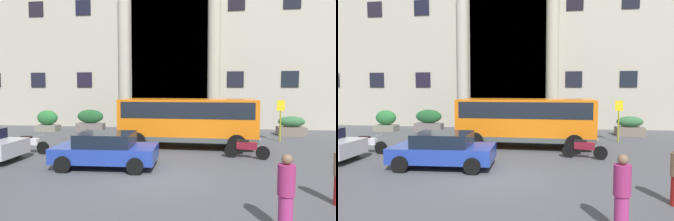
% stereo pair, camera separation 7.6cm
% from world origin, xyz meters
% --- Properties ---
extents(ground_plane, '(80.00, 64.00, 0.12)m').
position_xyz_m(ground_plane, '(0.00, 0.00, -0.06)').
color(ground_plane, '#4A4B50').
extents(office_building_facade, '(39.72, 9.73, 17.26)m').
position_xyz_m(office_building_facade, '(-0.00, 17.47, 8.62)').
color(office_building_facade, '#B0AB99').
rests_on(office_building_facade, ground_plane).
extents(orange_minibus, '(7.04, 2.92, 2.54)m').
position_xyz_m(orange_minibus, '(0.82, 5.50, 1.54)').
color(orange_minibus, orange).
rests_on(orange_minibus, ground_plane).
extents(bus_stop_sign, '(0.44, 0.08, 2.41)m').
position_xyz_m(bus_stop_sign, '(6.03, 7.64, 1.50)').
color(bus_stop_sign, '#96991F').
rests_on(bus_stop_sign, ground_plane).
extents(hedge_planter_far_east, '(1.78, 0.86, 1.27)m').
position_xyz_m(hedge_planter_far_east, '(7.35, 10.15, 0.61)').
color(hedge_planter_far_east, '#706457').
rests_on(hedge_planter_far_east, ground_plane).
extents(hedge_planter_entrance_right, '(2.00, 0.72, 1.57)m').
position_xyz_m(hedge_planter_entrance_right, '(-6.51, 10.45, 0.76)').
color(hedge_planter_entrance_right, '#6A605F').
rests_on(hedge_planter_entrance_right, ground_plane).
extents(hedge_planter_east, '(1.87, 0.85, 1.48)m').
position_xyz_m(hedge_planter_east, '(-0.89, 10.23, 0.71)').
color(hedge_planter_east, '#676857').
rests_on(hedge_planter_east, ground_plane).
extents(hedge_planter_west, '(1.58, 0.91, 1.52)m').
position_xyz_m(hedge_planter_west, '(-9.63, 10.14, 0.73)').
color(hedge_planter_west, slate).
rests_on(hedge_planter_west, ground_plane).
extents(parked_hatchback_near, '(4.01, 2.18, 1.36)m').
position_xyz_m(parked_hatchback_near, '(-2.15, 1.05, 0.70)').
color(parked_hatchback_near, '#203A9B').
rests_on(parked_hatchback_near, ground_plane).
extents(scooter_by_planter, '(1.94, 0.65, 0.89)m').
position_xyz_m(scooter_by_planter, '(3.50, 3.19, 0.46)').
color(scooter_by_planter, black).
rests_on(scooter_by_planter, ground_plane).
extents(motorcycle_far_end, '(1.96, 0.55, 0.89)m').
position_xyz_m(motorcycle_far_end, '(-6.58, 2.96, 0.46)').
color(motorcycle_far_end, black).
rests_on(motorcycle_far_end, ground_plane).
extents(pedestrian_child_trailing, '(0.36, 0.36, 1.72)m').
position_xyz_m(pedestrian_child_trailing, '(3.40, -3.73, 0.87)').
color(pedestrian_child_trailing, '#A22F73').
rests_on(pedestrian_child_trailing, ground_plane).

